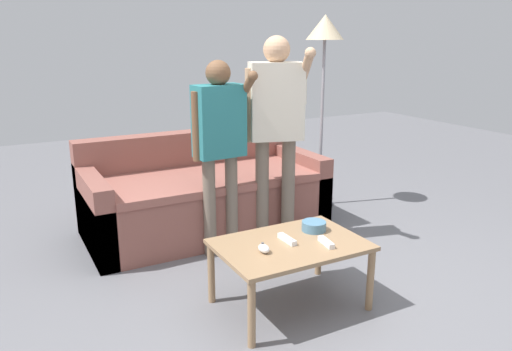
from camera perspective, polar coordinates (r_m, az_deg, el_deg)
The scene contains 10 objects.
ground_plane at distance 3.24m, azimuth 7.18°, elevation -14.03°, with size 12.00×12.00×0.00m, color slate.
couch at distance 4.24m, azimuth -5.99°, elevation -2.34°, with size 1.96×0.93×0.79m.
coffee_table at distance 3.01m, azimuth 3.94°, elevation -8.60°, with size 0.87×0.60×0.41m.
snack_bowl at distance 3.17m, azimuth 6.64°, elevation -5.76°, with size 0.15×0.15×0.06m, color teal.
game_remote_nunchuk at distance 2.85m, azimuth 0.88°, elevation -8.33°, with size 0.06×0.09×0.05m.
floor_lamp at distance 4.69m, azimuth 7.86°, elevation 14.90°, with size 0.34×0.34×1.79m.
player_center at distance 3.61m, azimuth -4.20°, elevation 4.58°, with size 0.44×0.30×1.44m.
player_right at distance 3.78m, azimuth 2.31°, elevation 6.70°, with size 0.45×0.45×1.60m.
game_remote_wand_near at distance 3.00m, azimuth 3.57°, elevation -7.29°, with size 0.04×0.16×0.03m.
game_remote_wand_far at distance 2.98m, azimuth 8.03°, elevation -7.58°, with size 0.06×0.15×0.03m.
Camera 1 is at (-1.66, -2.27, 1.60)m, focal length 34.95 mm.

